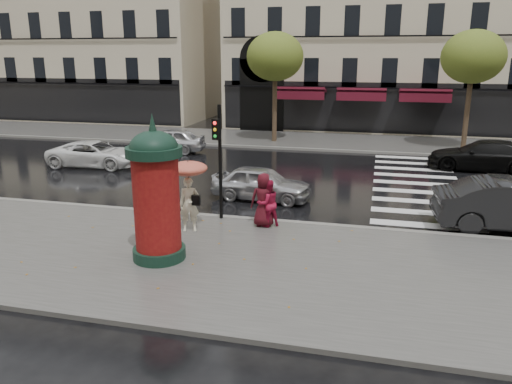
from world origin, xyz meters
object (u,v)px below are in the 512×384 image
(man_burgundy, at_px, (264,200))
(morris_column, at_px, (156,191))
(woman_red, at_px, (268,203))
(car_white, at_px, (95,154))
(car_silver, at_px, (262,183))
(woman_umbrella, at_px, (189,184))
(traffic_light, at_px, (219,151))
(car_far_silver, at_px, (169,140))
(car_black, at_px, (483,155))

(man_burgundy, height_order, morris_column, morris_column)
(woman_red, distance_m, car_white, 12.31)
(car_silver, bearing_deg, car_white, 73.45)
(woman_umbrella, xyz_separation_m, traffic_light, (0.54, 1.30, 0.78))
(car_white, bearing_deg, woman_umbrella, -138.00)
(morris_column, distance_m, car_far_silver, 15.54)
(man_burgundy, height_order, car_far_silver, man_burgundy)
(woman_red, xyz_separation_m, car_black, (8.07, 10.55, -0.15))
(car_far_silver, bearing_deg, traffic_light, 23.68)
(woman_red, distance_m, car_silver, 3.37)
(woman_red, height_order, car_far_silver, woman_red)
(man_burgundy, height_order, car_silver, man_burgundy)
(car_silver, height_order, car_black, car_black)
(woman_red, bearing_deg, car_white, -71.71)
(man_burgundy, height_order, car_white, man_burgundy)
(traffic_light, bearing_deg, car_silver, 76.22)
(woman_umbrella, xyz_separation_m, car_white, (-8.00, 7.85, -0.96))
(car_white, bearing_deg, traffic_light, -131.02)
(car_black, height_order, car_far_silver, car_black)
(woman_umbrella, relative_size, car_far_silver, 0.56)
(car_silver, relative_size, car_black, 0.76)
(woman_umbrella, height_order, car_silver, woman_umbrella)
(woman_umbrella, bearing_deg, man_burgundy, 25.01)
(woman_umbrella, xyz_separation_m, car_silver, (1.25, 4.19, -0.94))
(woman_red, relative_size, car_white, 0.33)
(car_white, height_order, car_black, car_black)
(woman_umbrella, height_order, man_burgundy, woman_umbrella)
(traffic_light, distance_m, car_white, 10.90)
(car_white, bearing_deg, morris_column, -145.09)
(car_far_silver, bearing_deg, car_black, 80.64)
(car_silver, height_order, car_white, car_silver)
(car_silver, bearing_deg, man_burgundy, -160.46)
(man_burgundy, xyz_separation_m, traffic_light, (-1.54, 0.33, 1.40))
(woman_umbrella, xyz_separation_m, car_far_silver, (-5.95, 12.10, -0.91))
(traffic_light, bearing_deg, car_black, 46.36)
(traffic_light, bearing_deg, morris_column, -98.90)
(woman_red, height_order, car_white, woman_red)
(car_white, bearing_deg, man_burgundy, -127.84)
(traffic_light, relative_size, car_black, 0.75)
(man_burgundy, distance_m, car_silver, 3.34)
(car_white, bearing_deg, car_far_silver, -29.35)
(traffic_light, xyz_separation_m, car_white, (-8.54, 6.54, -1.74))
(woman_red, xyz_separation_m, morris_column, (-2.22, -3.18, 1.09))
(man_burgundy, relative_size, traffic_light, 0.46)
(morris_column, bearing_deg, car_far_silver, 112.54)
(morris_column, xyz_separation_m, car_silver, (1.26, 6.40, -1.31))
(woman_umbrella, bearing_deg, car_silver, 73.41)
(woman_umbrella, distance_m, traffic_light, 1.61)
(woman_umbrella, bearing_deg, car_white, 135.56)
(morris_column, distance_m, car_black, 17.20)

